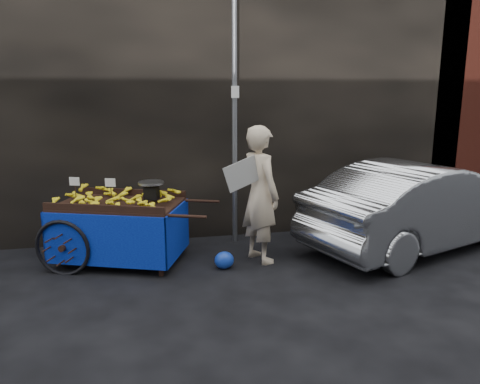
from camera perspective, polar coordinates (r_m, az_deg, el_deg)
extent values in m
plane|color=black|center=(6.49, -1.01, -9.69)|extent=(80.00, 80.00, 0.00)
cube|color=black|center=(8.51, -11.27, 12.61)|extent=(11.00, 2.00, 5.00)
cube|color=#591E14|center=(10.77, 26.69, 11.48)|extent=(3.00, 2.00, 5.00)
cylinder|color=slate|center=(7.36, -0.66, 8.99)|extent=(0.08, 0.08, 4.00)
cube|color=white|center=(7.29, -0.60, 12.10)|extent=(0.12, 0.02, 0.18)
cube|color=black|center=(6.82, -14.58, -1.56)|extent=(1.95, 1.58, 0.06)
cube|color=black|center=(7.25, -13.07, -0.06)|extent=(1.59, 0.63, 0.11)
cube|color=black|center=(6.37, -16.36, -1.98)|extent=(1.59, 0.63, 0.11)
cube|color=black|center=(6.30, -9.68, -6.49)|extent=(0.07, 0.07, 0.84)
cube|color=black|center=(7.06, -7.52, -4.31)|extent=(0.07, 0.07, 0.84)
cylinder|color=black|center=(6.07, -6.52, -2.96)|extent=(0.51, 0.23, 0.04)
cylinder|color=black|center=(6.86, -4.67, -1.11)|extent=(0.51, 0.23, 0.04)
torus|color=black|center=(6.72, -20.84, -6.42)|extent=(0.76, 0.33, 0.79)
torus|color=black|center=(7.68, -16.69, -3.78)|extent=(0.76, 0.33, 0.79)
cylinder|color=black|center=(7.19, -18.62, -5.02)|extent=(0.47, 1.12, 0.05)
cube|color=#081292|center=(6.45, -16.28, -5.79)|extent=(1.62, 0.63, 0.72)
cube|color=#081292|center=(7.39, -12.79, -3.26)|extent=(1.62, 0.63, 0.72)
cube|color=#081292|center=(7.29, -20.60, -3.99)|extent=(0.41, 1.03, 0.72)
cube|color=#081292|center=(6.63, -7.60, -4.88)|extent=(0.41, 1.03, 0.72)
cube|color=black|center=(6.65, -10.73, -0.14)|extent=(0.23, 0.20, 0.17)
cylinder|color=silver|center=(6.62, -10.79, 1.11)|extent=(0.46, 0.46, 0.03)
cube|color=white|center=(6.90, -19.53, 1.23)|extent=(0.14, 0.06, 0.12)
cube|color=white|center=(6.66, -15.55, 1.12)|extent=(0.14, 0.06, 0.12)
imported|color=beige|center=(6.65, 2.46, -0.29)|extent=(0.71, 0.84, 1.96)
cube|color=#AEAFA8|center=(6.35, 0.27, 2.22)|extent=(0.57, 0.17, 0.50)
ellipsoid|color=#1739AF|center=(6.56, -1.94, -8.31)|extent=(0.27, 0.22, 0.25)
imported|color=#BABDC2|center=(7.84, 21.38, -1.47)|extent=(4.33, 2.72, 1.35)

